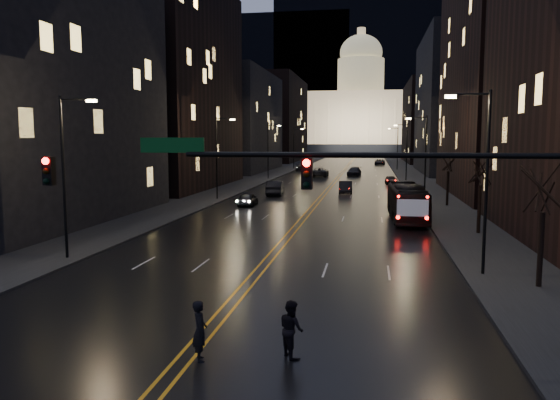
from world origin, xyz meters
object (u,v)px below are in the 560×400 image
at_px(oncoming_car_b, 275,188).
at_px(receding_car_a, 345,187).
at_px(oncoming_car_a, 248,199).
at_px(traffic_signal, 383,190).
at_px(pedestrian_b, 291,329).
at_px(bus, 407,202).
at_px(pedestrian_a, 200,331).

xyz_separation_m(oncoming_car_b, receding_car_a, (8.19, 3.29, -0.10)).
xyz_separation_m(oncoming_car_a, oncoming_car_b, (0.85, 10.78, 0.18)).
distance_m(traffic_signal, pedestrian_b, 5.16).
distance_m(bus, pedestrian_a, 31.17).
distance_m(oncoming_car_b, receding_car_a, 8.82).
xyz_separation_m(pedestrian_a, pedestrian_b, (2.68, 0.77, -0.04)).
relative_size(bus, receding_car_a, 2.34).
xyz_separation_m(oncoming_car_b, pedestrian_b, (8.87, -47.45, 0.04)).
bearing_deg(traffic_signal, oncoming_car_a, 109.34).
distance_m(oncoming_car_a, receding_car_a, 16.71).
bearing_deg(bus, pedestrian_b, -102.16).
bearing_deg(bus, receding_car_a, 103.78).
relative_size(bus, oncoming_car_b, 2.05).
distance_m(bus, pedestrian_b, 29.84).
xyz_separation_m(traffic_signal, oncoming_car_a, (-12.44, 35.45, -4.43)).
bearing_deg(oncoming_car_a, oncoming_car_b, -95.62).
height_order(bus, pedestrian_b, bus).
xyz_separation_m(oncoming_car_b, pedestrian_a, (6.19, -48.22, 0.08)).
height_order(traffic_signal, oncoming_car_a, traffic_signal).
distance_m(traffic_signal, oncoming_car_a, 37.83).
xyz_separation_m(traffic_signal, pedestrian_b, (-2.72, -1.23, -4.21)).
height_order(traffic_signal, pedestrian_a, traffic_signal).
xyz_separation_m(oncoming_car_a, receding_car_a, (9.03, 14.06, 0.08)).
bearing_deg(oncoming_car_b, pedestrian_b, 94.84).
bearing_deg(bus, oncoming_car_b, 126.21).
relative_size(bus, pedestrian_b, 5.98).
xyz_separation_m(bus, pedestrian_b, (-5.31, -29.36, -0.60)).
relative_size(oncoming_car_a, pedestrian_b, 2.22).
bearing_deg(pedestrian_b, receding_car_a, -35.26).
height_order(oncoming_car_a, pedestrian_b, pedestrian_b).
distance_m(receding_car_a, pedestrian_b, 50.74).
distance_m(traffic_signal, bus, 28.48).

